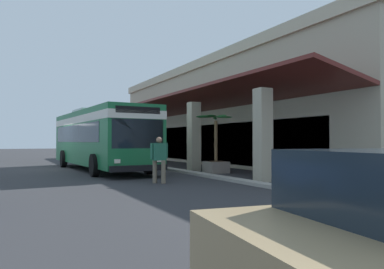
{
  "coord_description": "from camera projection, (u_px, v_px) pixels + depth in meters",
  "views": [
    {
      "loc": [
        21.59,
        -3.01,
        1.55
      ],
      "look_at": [
        3.43,
        6.38,
        1.92
      ],
      "focal_mm": 34.34,
      "sensor_mm": 36.0,
      "label": 1
    }
  ],
  "objects": [
    {
      "name": "pedestrian",
      "position": [
        159.0,
        157.0,
        13.45
      ],
      "size": [
        0.43,
        0.69,
        1.7
      ],
      "color": "#726651",
      "rests_on": "ground"
    },
    {
      "name": "plaza_building",
      "position": [
        260.0,
        115.0,
        28.08
      ],
      "size": [
        28.65,
        15.08,
        7.07
      ],
      "color": "#B2A88E",
      "rests_on": "ground"
    },
    {
      "name": "transit_bus",
      "position": [
        100.0,
        135.0,
        19.75
      ],
      "size": [
        11.32,
        3.18,
        3.34
      ],
      "color": "#196638",
      "rests_on": "ground"
    },
    {
      "name": "ground",
      "position": [
        190.0,
        165.0,
        24.2
      ],
      "size": [
        120.0,
        120.0,
        0.0
      ],
      "primitive_type": "plane",
      "color": "#2D2D30"
    },
    {
      "name": "curb_strip",
      "position": [
        141.0,
        164.0,
        23.6
      ],
      "size": [
        34.01,
        0.5,
        0.12
      ],
      "primitive_type": "cube",
      "color": "#9E998E",
      "rests_on": "ground"
    },
    {
      "name": "potted_palm",
      "position": [
        216.0,
        160.0,
        17.81
      ],
      "size": [
        1.91,
        1.59,
        2.84
      ],
      "color": "gray",
      "rests_on": "ground"
    }
  ]
}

